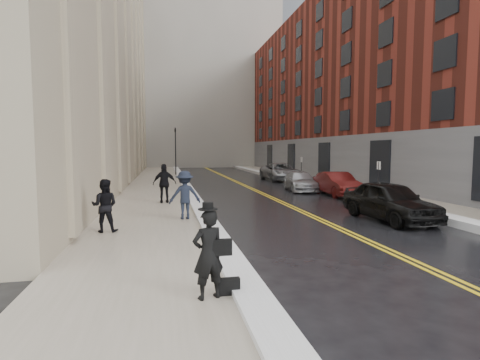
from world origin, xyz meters
name	(u,v)px	position (x,y,z in m)	size (l,w,h in m)	color
ground	(290,243)	(0.00, 0.00, 0.00)	(160.00, 160.00, 0.00)	black
sidewalk_left	(154,189)	(-4.50, 16.00, 0.07)	(4.00, 64.00, 0.15)	gray
sidewalk_right	(333,186)	(9.00, 16.00, 0.07)	(3.00, 64.00, 0.15)	gray
lane_stripe_a	(250,188)	(2.38, 16.00, 0.00)	(0.12, 64.00, 0.01)	gold
lane_stripe_b	(253,188)	(2.62, 16.00, 0.00)	(0.12, 64.00, 0.01)	gold
snow_ridge_left	(187,188)	(-2.20, 16.00, 0.13)	(0.70, 60.80, 0.26)	white
snow_ridge_right	(311,185)	(7.15, 16.00, 0.15)	(0.85, 60.80, 0.30)	white
building_right	(384,87)	(17.50, 23.00, 9.00)	(14.00, 50.00, 18.00)	maroon
tower_far_center	(191,15)	(1.00, 56.00, 26.00)	(28.00, 16.00, 52.00)	gray
tower_far_right	(251,56)	(14.00, 66.00, 22.00)	(22.00, 18.00, 44.00)	slate
tower_far_left	(122,17)	(-12.00, 72.00, 30.00)	(22.00, 18.00, 60.00)	slate
traffic_signal	(176,147)	(-2.60, 30.00, 3.08)	(0.18, 0.15, 5.20)	black
parking_sign_near	(378,177)	(7.90, 8.00, 1.36)	(0.06, 0.35, 2.23)	black
parking_sign_far	(301,167)	(7.90, 20.00, 1.36)	(0.06, 0.35, 2.23)	black
car_black	(389,201)	(5.20, 2.78, 0.81)	(1.90, 4.73, 1.61)	black
car_maroon	(337,184)	(6.80, 10.80, 0.74)	(1.57, 4.49, 1.48)	#450D0C
car_silver_near	(301,181)	(5.56, 13.93, 0.66)	(1.85, 4.55, 1.32)	#9B9DA3
car_silver_far	(280,172)	(6.80, 22.61, 0.81)	(2.69, 5.82, 1.62)	gray
pedestrian_main	(208,254)	(-3.00, -4.12, 0.98)	(0.61, 0.40, 1.66)	black
pedestrian_a	(105,206)	(-5.74, 2.14, 1.03)	(0.86, 0.67, 1.77)	black
pedestrian_b	(185,195)	(-3.00, 3.98, 1.10)	(1.23, 0.71, 1.90)	black
pedestrian_c	(165,183)	(-3.78, 8.66, 1.15)	(1.17, 0.49, 2.00)	black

